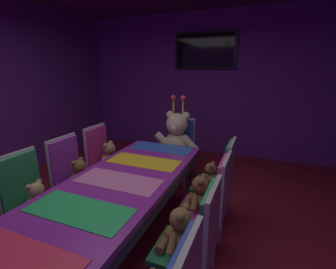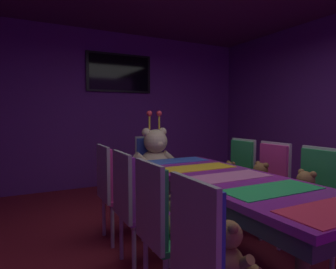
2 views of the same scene
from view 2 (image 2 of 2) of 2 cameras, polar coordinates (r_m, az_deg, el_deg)
ground_plane at (r=2.86m, az=11.79°, el=-22.90°), size 7.90×7.90×0.00m
wall_back at (r=5.43m, az=-9.88°, el=5.04°), size 5.20×0.12×2.80m
banquet_table at (r=2.64m, az=11.99°, el=-10.10°), size 0.90×2.33×0.75m
chair_left_0 at (r=1.55m, az=7.58°, el=-22.62°), size 0.42×0.41×0.98m
teddy_left_0 at (r=1.64m, az=12.05°, el=-21.68°), size 0.24×0.31×0.29m
chair_left_1 at (r=1.99m, az=-1.65°, el=-16.43°), size 0.42×0.41×0.98m
teddy_left_1 at (r=2.06m, az=2.10°, el=-16.29°), size 0.23×0.29×0.28m
chair_left_2 at (r=2.47m, az=-7.38°, el=-12.38°), size 0.42×0.41×0.98m
teddy_left_2 at (r=2.52m, az=-4.22°, el=-12.27°), size 0.24×0.31×0.30m
chair_left_3 at (r=3.00m, az=-11.31°, el=-9.51°), size 0.42×0.41×0.98m
teddy_left_3 at (r=3.04m, az=-8.61°, el=-9.26°), size 0.27×0.35×0.33m
chair_right_1 at (r=3.06m, az=27.31°, el=-9.58°), size 0.42×0.41×0.98m
teddy_right_1 at (r=2.95m, az=25.64°, el=-10.03°), size 0.27×0.34×0.33m
chair_right_2 at (r=3.40m, az=19.63°, el=-8.04°), size 0.42×0.41×0.98m
teddy_right_2 at (r=3.30m, az=17.88°, el=-8.40°), size 0.26×0.34×0.32m
chair_right_3 at (r=3.75m, az=13.86°, el=-6.84°), size 0.42×0.41×0.98m
teddy_right_3 at (r=3.66m, az=12.17°, el=-7.51°), size 0.21×0.27×0.26m
throne_chair at (r=4.09m, az=-3.44°, el=-5.84°), size 0.41×0.42×0.98m
king_teddy_bear at (r=3.91m, az=-2.44°, el=-4.11°), size 0.69×0.54×0.89m
wall_tv at (r=5.39m, az=-9.66°, el=11.99°), size 1.20×0.06×0.69m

